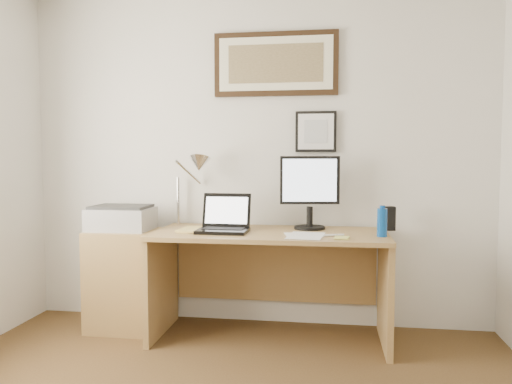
% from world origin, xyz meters
% --- Properties ---
extents(wall_back, '(3.50, 0.02, 2.50)m').
position_xyz_m(wall_back, '(0.00, 2.00, 1.25)').
color(wall_back, silver).
rests_on(wall_back, ground).
extents(side_cabinet, '(0.50, 0.40, 0.73)m').
position_xyz_m(side_cabinet, '(-0.92, 1.68, 0.36)').
color(side_cabinet, olive).
rests_on(side_cabinet, floor).
extents(water_bottle, '(0.06, 0.06, 0.18)m').
position_xyz_m(water_bottle, '(0.89, 1.53, 0.84)').
color(water_bottle, '#0B4293').
rests_on(water_bottle, desk).
extents(bottle_cap, '(0.03, 0.03, 0.02)m').
position_xyz_m(bottle_cap, '(0.89, 1.53, 0.94)').
color(bottle_cap, '#0B4293').
rests_on(bottle_cap, water_bottle).
extents(speaker, '(0.09, 0.08, 0.17)m').
position_xyz_m(speaker, '(0.97, 1.82, 0.83)').
color(speaker, black).
rests_on(speaker, desk).
extents(paper_sheet_a, '(0.25, 0.31, 0.00)m').
position_xyz_m(paper_sheet_a, '(0.37, 1.49, 0.75)').
color(paper_sheet_a, white).
rests_on(paper_sheet_a, desk).
extents(paper_sheet_b, '(0.25, 0.34, 0.00)m').
position_xyz_m(paper_sheet_b, '(0.40, 1.48, 0.75)').
color(paper_sheet_b, white).
rests_on(paper_sheet_b, desk).
extents(sticky_pad, '(0.10, 0.10, 0.01)m').
position_xyz_m(sticky_pad, '(0.63, 1.41, 0.76)').
color(sticky_pad, '#D6D967').
rests_on(sticky_pad, desk).
extents(marker_pen, '(0.14, 0.06, 0.02)m').
position_xyz_m(marker_pen, '(0.58, 1.49, 0.76)').
color(marker_pen, white).
rests_on(marker_pen, desk).
extents(book, '(0.20, 0.26, 0.02)m').
position_xyz_m(book, '(-0.47, 1.60, 0.76)').
color(book, '#D6BC65').
rests_on(book, desk).
extents(desk, '(1.60, 0.70, 0.75)m').
position_xyz_m(desk, '(0.15, 1.72, 0.51)').
color(desk, olive).
rests_on(desk, floor).
extents(laptop, '(0.34, 0.30, 0.26)m').
position_xyz_m(laptop, '(-0.16, 1.59, 0.81)').
color(laptop, black).
rests_on(laptop, desk).
extents(lcd_monitor, '(0.42, 0.22, 0.52)m').
position_xyz_m(lcd_monitor, '(0.41, 1.80, 1.04)').
color(lcd_monitor, black).
rests_on(lcd_monitor, desk).
extents(printer, '(0.44, 0.34, 0.18)m').
position_xyz_m(printer, '(-0.96, 1.71, 0.82)').
color(printer, '#A3A3A6').
rests_on(printer, side_cabinet).
extents(desk_lamp, '(0.29, 0.27, 0.53)m').
position_xyz_m(desk_lamp, '(-0.41, 1.81, 1.19)').
color(desk_lamp, silver).
rests_on(desk_lamp, desk).
extents(picture_large, '(0.92, 0.04, 0.47)m').
position_xyz_m(picture_large, '(0.15, 1.97, 1.95)').
color(picture_large, black).
rests_on(picture_large, wall_back).
extents(picture_small, '(0.30, 0.03, 0.30)m').
position_xyz_m(picture_small, '(0.45, 1.97, 1.45)').
color(picture_small, black).
rests_on(picture_small, wall_back).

